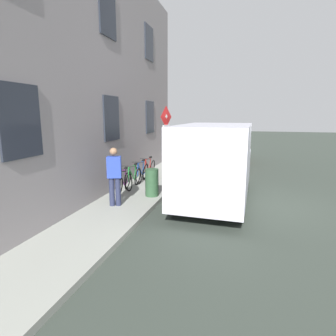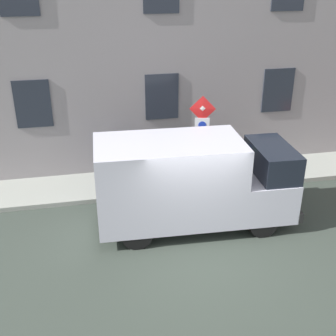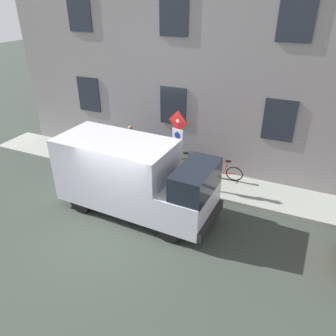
{
  "view_description": "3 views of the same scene",
  "coord_description": "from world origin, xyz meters",
  "px_view_note": "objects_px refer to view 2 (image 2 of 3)",
  "views": [
    {
      "loc": [
        0.22,
        8.79,
        2.8
      ],
      "look_at": [
        2.59,
        -0.01,
        1.04
      ],
      "focal_mm": 29.83,
      "sensor_mm": 36.0,
      "label": 1
    },
    {
      "loc": [
        -8.86,
        2.55,
        6.51
      ],
      "look_at": [
        2.19,
        0.28,
        1.21
      ],
      "focal_mm": 45.96,
      "sensor_mm": 36.0,
      "label": 2
    },
    {
      "loc": [
        -6.86,
        -4.91,
        6.57
      ],
      "look_at": [
        2.48,
        -0.71,
        1.04
      ],
      "focal_mm": 34.53,
      "sensor_mm": 36.0,
      "label": 3
    }
  ],
  "objects_px": {
    "delivery_van": "(191,181)",
    "pedestrian": "(119,155)",
    "bicycle_red": "(230,158)",
    "litter_bin": "(162,175)",
    "bicycle_purple": "(156,164)",
    "bicycle_green": "(181,162)",
    "bicycle_blue": "(205,160)",
    "sign_post_stacked": "(202,130)"
  },
  "relations": [
    {
      "from": "pedestrian",
      "to": "bicycle_red",
      "type": "bearing_deg",
      "value": 164.04
    },
    {
      "from": "bicycle_purple",
      "to": "bicycle_red",
      "type": "bearing_deg",
      "value": 172.02
    },
    {
      "from": "delivery_van",
      "to": "litter_bin",
      "type": "height_order",
      "value": "delivery_van"
    },
    {
      "from": "bicycle_purple",
      "to": "litter_bin",
      "type": "distance_m",
      "value": 1.0
    },
    {
      "from": "bicycle_red",
      "to": "sign_post_stacked",
      "type": "bearing_deg",
      "value": 37.59
    },
    {
      "from": "bicycle_purple",
      "to": "litter_bin",
      "type": "xyz_separation_m",
      "value": [
        -0.99,
        -0.01,
        0.08
      ]
    },
    {
      "from": "bicycle_green",
      "to": "litter_bin",
      "type": "height_order",
      "value": "litter_bin"
    },
    {
      "from": "delivery_van",
      "to": "bicycle_green",
      "type": "bearing_deg",
      "value": 84.22
    },
    {
      "from": "delivery_van",
      "to": "pedestrian",
      "type": "distance_m",
      "value": 3.25
    },
    {
      "from": "bicycle_green",
      "to": "bicycle_blue",
      "type": "bearing_deg",
      "value": 177.99
    },
    {
      "from": "bicycle_green",
      "to": "litter_bin",
      "type": "distance_m",
      "value": 1.31
    },
    {
      "from": "pedestrian",
      "to": "delivery_van",
      "type": "bearing_deg",
      "value": 100.99
    },
    {
      "from": "sign_post_stacked",
      "to": "bicycle_red",
      "type": "bearing_deg",
      "value": -50.41
    },
    {
      "from": "sign_post_stacked",
      "to": "pedestrian",
      "type": "distance_m",
      "value": 2.79
    },
    {
      "from": "sign_post_stacked",
      "to": "bicycle_purple",
      "type": "bearing_deg",
      "value": 47.51
    },
    {
      "from": "sign_post_stacked",
      "to": "delivery_van",
      "type": "relative_size",
      "value": 0.52
    },
    {
      "from": "bicycle_green",
      "to": "litter_bin",
      "type": "relative_size",
      "value": 1.9
    },
    {
      "from": "delivery_van",
      "to": "sign_post_stacked",
      "type": "bearing_deg",
      "value": 69.58
    },
    {
      "from": "bicycle_blue",
      "to": "litter_bin",
      "type": "relative_size",
      "value": 1.91
    },
    {
      "from": "delivery_van",
      "to": "bicycle_red",
      "type": "relative_size",
      "value": 3.15
    },
    {
      "from": "litter_bin",
      "to": "delivery_van",
      "type": "bearing_deg",
      "value": -168.33
    },
    {
      "from": "bicycle_green",
      "to": "litter_bin",
      "type": "xyz_separation_m",
      "value": [
        -0.99,
        0.86,
        0.08
      ]
    },
    {
      "from": "sign_post_stacked",
      "to": "delivery_van",
      "type": "height_order",
      "value": "sign_post_stacked"
    },
    {
      "from": "bicycle_red",
      "to": "bicycle_green",
      "type": "bearing_deg",
      "value": -2.0
    },
    {
      "from": "delivery_van",
      "to": "pedestrian",
      "type": "bearing_deg",
      "value": 123.21
    },
    {
      "from": "litter_bin",
      "to": "pedestrian",
      "type": "bearing_deg",
      "value": 59.43
    },
    {
      "from": "sign_post_stacked",
      "to": "bicycle_blue",
      "type": "relative_size",
      "value": 1.65
    },
    {
      "from": "bicycle_blue",
      "to": "litter_bin",
      "type": "distance_m",
      "value": 1.99
    },
    {
      "from": "bicycle_blue",
      "to": "bicycle_purple",
      "type": "xyz_separation_m",
      "value": [
        -0.0,
        1.73,
        0.0
      ]
    },
    {
      "from": "bicycle_blue",
      "to": "bicycle_purple",
      "type": "relative_size",
      "value": 1.0
    },
    {
      "from": "sign_post_stacked",
      "to": "bicycle_green",
      "type": "bearing_deg",
      "value": 17.98
    },
    {
      "from": "delivery_van",
      "to": "bicycle_green",
      "type": "relative_size",
      "value": 3.16
    },
    {
      "from": "bicycle_green",
      "to": "delivery_van",
      "type": "bearing_deg",
      "value": 79.89
    },
    {
      "from": "pedestrian",
      "to": "litter_bin",
      "type": "height_order",
      "value": "pedestrian"
    },
    {
      "from": "bicycle_red",
      "to": "litter_bin",
      "type": "xyz_separation_m",
      "value": [
        -0.99,
        2.59,
        0.08
      ]
    },
    {
      "from": "bicycle_red",
      "to": "bicycle_purple",
      "type": "xyz_separation_m",
      "value": [
        -0.0,
        2.6,
        0.0
      ]
    },
    {
      "from": "bicycle_green",
      "to": "pedestrian",
      "type": "distance_m",
      "value": 2.18
    },
    {
      "from": "pedestrian",
      "to": "bicycle_blue",
      "type": "bearing_deg",
      "value": 165.18
    },
    {
      "from": "pedestrian",
      "to": "bicycle_purple",
      "type": "bearing_deg",
      "value": 172.16
    },
    {
      "from": "bicycle_purple",
      "to": "bicycle_green",
      "type": "bearing_deg",
      "value": 172.06
    },
    {
      "from": "bicycle_red",
      "to": "pedestrian",
      "type": "relative_size",
      "value": 1.0
    },
    {
      "from": "bicycle_blue",
      "to": "bicycle_green",
      "type": "xyz_separation_m",
      "value": [
        0.0,
        0.87,
        0.0
      ]
    }
  ]
}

